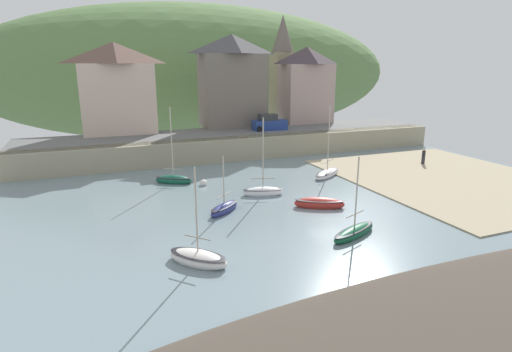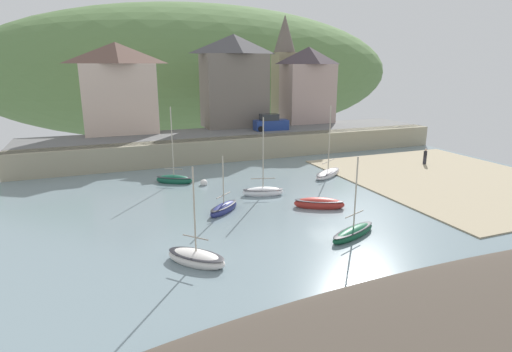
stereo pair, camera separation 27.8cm
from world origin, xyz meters
The scene contains 17 objects.
ground centered at (1.40, -9.56, 0.16)m, with size 48.00×41.00×0.61m.
quay_seawall centered at (0.00, 17.50, 1.36)m, with size 48.00×9.40×2.40m.
hillside_backdrop centered at (3.70, 55.20, 8.60)m, with size 80.00×44.00×24.57m.
waterfront_building_left centered at (-12.78, 25.20, 7.55)m, with size 8.31×5.39×10.12m.
waterfront_building_centre centered at (1.12, 25.20, 8.14)m, with size 8.12×4.91×11.30m.
waterfront_building_right centered at (11.57, 25.20, 7.49)m, with size 6.95×4.43×9.97m.
church_with_spire centered at (9.91, 29.20, 9.78)m, with size 3.00×3.00×14.30m.
rowboat_small_beached centered at (-11.51, -5.83, 0.30)m, with size 3.33×3.49×5.41m.
motorboat_with_cabin centered at (-3.76, 3.78, 0.31)m, with size 3.45×1.87×6.40m.
sailboat_white_hull centered at (-1.82, -5.87, 0.27)m, with size 4.06×2.42×5.15m.
sailboat_tall_mast centered at (-7.84, 1.16, 0.28)m, with size 2.98×2.71×4.24m.
sailboat_far_left centered at (-9.67, 9.99, 0.33)m, with size 3.37×2.64×6.87m.
sailboat_nearest_shore centered at (4.10, 6.95, 0.27)m, with size 4.17×3.37×6.69m.
dinghy_open_wooden centered at (-1.09, -0.48, 0.30)m, with size 3.73×2.66×0.98m.
parked_car_near_slipway centered at (4.20, 20.70, 3.20)m, with size 4.20×1.96×1.95m.
person_on_slipway centered at (15.76, 7.18, 0.98)m, with size 0.34×0.34×1.62m.
mooring_buoy centered at (-7.43, 8.31, 0.19)m, with size 0.63×0.63×0.63m.
Camera 2 is at (-15.90, -25.56, 10.10)m, focal length 29.25 mm.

